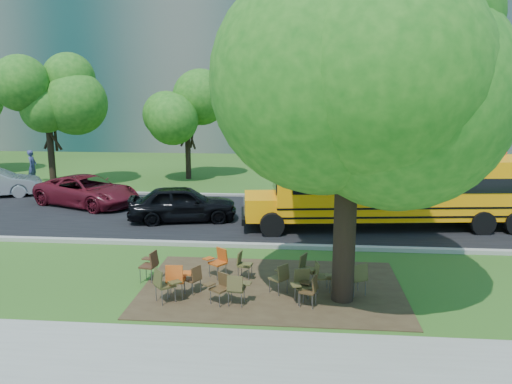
# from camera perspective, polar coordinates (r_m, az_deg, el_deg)

# --- Properties ---
(ground) EXTENTS (160.00, 160.00, 0.00)m
(ground) POSITION_cam_1_polar(r_m,az_deg,el_deg) (14.37, -2.08, -10.02)
(ground) COLOR #294A17
(ground) RESTS_ON ground
(sidewalk) EXTENTS (60.00, 4.00, 0.04)m
(sidewalk) POSITION_cam_1_polar(r_m,az_deg,el_deg) (9.95, -5.89, -20.54)
(sidewalk) COLOR gray
(sidewalk) RESTS_ON ground
(dirt_patch) EXTENTS (7.00, 4.50, 0.03)m
(dirt_patch) POSITION_cam_1_polar(r_m,az_deg,el_deg) (13.82, 1.85, -10.86)
(dirt_patch) COLOR #382819
(dirt_patch) RESTS_ON ground
(asphalt_road) EXTENTS (80.00, 8.00, 0.04)m
(asphalt_road) POSITION_cam_1_polar(r_m,az_deg,el_deg) (21.00, 0.29, -2.92)
(asphalt_road) COLOR black
(asphalt_road) RESTS_ON ground
(kerb_near) EXTENTS (80.00, 0.25, 0.14)m
(kerb_near) POSITION_cam_1_polar(r_m,az_deg,el_deg) (17.16, -0.83, -6.11)
(kerb_near) COLOR gray
(kerb_near) RESTS_ON ground
(kerb_far) EXTENTS (80.00, 0.25, 0.14)m
(kerb_far) POSITION_cam_1_polar(r_m,az_deg,el_deg) (24.96, 1.07, -0.44)
(kerb_far) COLOR gray
(kerb_far) RESTS_ON ground
(building_main) EXTENTS (38.00, 16.00, 22.00)m
(building_main) POSITION_cam_1_polar(r_m,az_deg,el_deg) (50.51, -6.34, 18.08)
(building_main) COLOR #5D5E59
(building_main) RESTS_ON ground
(bg_tree_0) EXTENTS (5.20, 5.20, 7.18)m
(bg_tree_0) POSITION_cam_1_polar(r_m,az_deg,el_deg) (29.61, -22.79, 9.35)
(bg_tree_0) COLOR black
(bg_tree_0) RESTS_ON ground
(bg_tree_2) EXTENTS (4.80, 4.80, 6.62)m
(bg_tree_2) POSITION_cam_1_polar(r_m,az_deg,el_deg) (30.02, -7.92, 9.47)
(bg_tree_2) COLOR black
(bg_tree_2) RESTS_ON ground
(bg_tree_3) EXTENTS (5.60, 5.60, 7.84)m
(bg_tree_3) POSITION_cam_1_polar(r_m,az_deg,el_deg) (27.97, 18.43, 10.52)
(bg_tree_3) COLOR black
(bg_tree_3) RESTS_ON ground
(main_tree) EXTENTS (7.20, 7.20, 9.76)m
(main_tree) POSITION_cam_1_polar(r_m,az_deg,el_deg) (12.18, 10.84, 15.41)
(main_tree) COLOR black
(main_tree) RESTS_ON ground
(school_bus) EXTENTS (11.32, 3.71, 2.72)m
(school_bus) POSITION_cam_1_polar(r_m,az_deg,el_deg) (19.98, 16.30, 0.42)
(school_bus) COLOR #FF9908
(school_bus) RESTS_ON ground
(chair_0) EXTENTS (0.63, 0.59, 0.96)m
(chair_0) POSITION_cam_1_polar(r_m,az_deg,el_deg) (13.10, -9.08, -9.59)
(chair_0) COLOR #C04B14
(chair_0) RESTS_ON ground
(chair_1) EXTENTS (0.78, 0.62, 0.91)m
(chair_1) POSITION_cam_1_polar(r_m,az_deg,el_deg) (12.90, -10.52, -10.13)
(chair_1) COLOR #413C1C
(chair_1) RESTS_ON ground
(chair_2) EXTENTS (0.51, 0.65, 0.78)m
(chair_2) POSITION_cam_1_polar(r_m,az_deg,el_deg) (13.40, -7.10, -9.55)
(chair_2) COLOR #50341C
(chair_2) RESTS_ON ground
(chair_3) EXTENTS (0.69, 0.54, 0.81)m
(chair_3) POSITION_cam_1_polar(r_m,az_deg,el_deg) (12.72, -4.14, -10.58)
(chair_3) COLOR #463019
(chair_3) RESTS_ON ground
(chair_4) EXTENTS (0.59, 0.50, 0.84)m
(chair_4) POSITION_cam_1_polar(r_m,az_deg,el_deg) (12.56, -2.20, -10.76)
(chair_4) COLOR #493F1F
(chair_4) RESTS_ON ground
(chair_5) EXTENTS (0.60, 0.64, 0.88)m
(chair_5) POSITION_cam_1_polar(r_m,az_deg,el_deg) (12.79, 5.29, -10.27)
(chair_5) COLOR #473D1E
(chair_5) RESTS_ON ground
(chair_6) EXTENTS (0.50, 0.64, 0.82)m
(chair_6) POSITION_cam_1_polar(r_m,az_deg,el_deg) (12.59, 6.23, -10.81)
(chair_6) COLOR #412D17
(chair_6) RESTS_ON ground
(chair_7) EXTENTS (0.57, 0.56, 0.83)m
(chair_7) POSITION_cam_1_polar(r_m,az_deg,el_deg) (13.48, 7.46, -9.28)
(chair_7) COLOR #4E4722
(chair_7) RESTS_ON ground
(chair_8) EXTENTS (0.52, 0.65, 0.89)m
(chair_8) POSITION_cam_1_polar(r_m,az_deg,el_deg) (14.38, -11.97, -7.91)
(chair_8) COLOR #442718
(chair_8) RESTS_ON ground
(chair_9) EXTENTS (0.73, 0.58, 0.86)m
(chair_9) POSITION_cam_1_polar(r_m,az_deg,el_deg) (14.43, -4.33, -7.71)
(chair_9) COLOR #AF4612
(chair_9) RESTS_ON ground
(chair_10) EXTENTS (0.47, 0.58, 0.80)m
(chair_10) POSITION_cam_1_polar(r_m,az_deg,el_deg) (14.28, -1.48, -8.05)
(chair_10) COLOR #4B4720
(chair_10) RESTS_ON ground
(chair_11) EXTENTS (0.57, 0.72, 0.84)m
(chair_11) POSITION_cam_1_polar(r_m,az_deg,el_deg) (13.27, 2.82, -9.50)
(chair_11) COLOR #504222
(chair_11) RESTS_ON ground
(chair_12) EXTENTS (0.57, 0.73, 0.89)m
(chair_12) POSITION_cam_1_polar(r_m,az_deg,el_deg) (13.84, 5.82, -8.51)
(chair_12) COLOR #47411E
(chair_12) RESTS_ON ground
(chair_13) EXTENTS (0.61, 0.72, 0.90)m
(chair_13) POSITION_cam_1_polar(r_m,az_deg,el_deg) (13.42, 11.63, -9.33)
(chair_13) COLOR #433F1D
(chair_13) RESTS_ON ground
(black_car) EXTENTS (4.63, 2.63, 1.48)m
(black_car) POSITION_cam_1_polar(r_m,az_deg,el_deg) (20.53, -8.38, -1.31)
(black_car) COLOR black
(black_car) RESTS_ON ground
(bg_car_red) EXTENTS (5.59, 4.14, 1.41)m
(bg_car_red) POSITION_cam_1_polar(r_m,az_deg,el_deg) (24.28, -18.73, 0.12)
(bg_car_red) COLOR #520E19
(bg_car_red) RESTS_ON ground
(pedestrian_a) EXTENTS (0.53, 0.73, 1.86)m
(pedestrian_a) POSITION_cam_1_polar(r_m,az_deg,el_deg) (31.67, -24.19, 2.70)
(pedestrian_a) COLOR navy
(pedestrian_a) RESTS_ON ground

